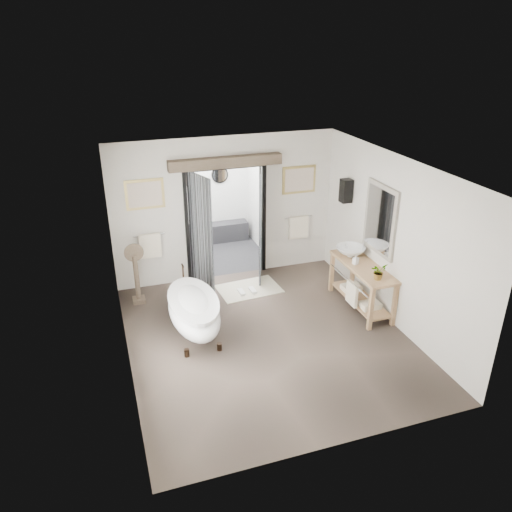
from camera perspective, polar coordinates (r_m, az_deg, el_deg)
name	(u,v)px	position (r m, az deg, el deg)	size (l,w,h in m)	color
ground_plane	(267,338)	(8.47, 1.30, -9.34)	(5.00, 5.00, 0.00)	brown
room_shell	(269,238)	(7.48, 1.48, 2.04)	(4.52, 5.02, 2.91)	beige
shower_room	(209,211)	(11.52, -5.37, 5.11)	(2.22, 2.01, 2.51)	#232227
back_wall_dressing	(228,207)	(9.76, -3.20, 5.66)	(3.82, 0.79, 2.52)	black
clawfoot_tub	(194,310)	(8.45, -7.14, -6.15)	(0.81, 1.82, 0.89)	black
vanity	(361,283)	(9.28, 11.89, -3.04)	(0.57, 1.60, 0.85)	tan
pedestal_mirror	(137,278)	(9.51, -13.48, -2.41)	(0.35, 0.23, 1.20)	brown
rug	(249,289)	(9.93, -0.80, -3.76)	(1.20, 0.80, 0.01)	silver
slippers	(247,291)	(9.78, -1.04, -4.03)	(0.34, 0.25, 0.05)	white
basin	(351,252)	(9.43, 10.76, 0.50)	(0.55, 0.55, 0.19)	white
plant	(379,272)	(8.65, 13.83, -1.74)	(0.26, 0.22, 0.29)	gray
soap_bottle_a	(356,259)	(9.13, 11.33, -0.38)	(0.08, 0.09, 0.19)	gray
soap_bottle_b	(346,247)	(9.61, 10.19, 0.98)	(0.14, 0.14, 0.18)	gray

